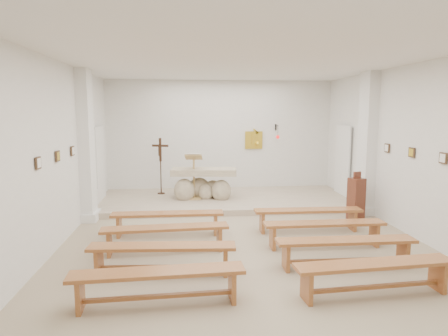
{
  "coord_description": "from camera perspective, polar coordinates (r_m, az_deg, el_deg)",
  "views": [
    {
      "loc": [
        -1.1,
        -7.44,
        2.54
      ],
      "look_at": [
        -0.22,
        1.6,
        1.25
      ],
      "focal_mm": 32.0,
      "sensor_mm": 36.0,
      "label": 1
    }
  ],
  "objects": [
    {
      "name": "bench_left_third",
      "position": [
        6.43,
        -8.82,
        -11.83
      ],
      "size": [
        2.31,
        0.52,
        0.48
      ],
      "rotation": [
        0.0,
        0.0,
        -0.07
      ],
      "color": "#AF6132",
      "rests_on": "ground"
    },
    {
      "name": "ground",
      "position": [
        7.94,
        2.76,
        -10.62
      ],
      "size": [
        7.0,
        10.0,
        0.0
      ],
      "primitive_type": "cube",
      "color": "tan",
      "rests_on": "ground"
    },
    {
      "name": "station_frame_right_front",
      "position": [
        8.1,
        28.83,
        1.25
      ],
      "size": [
        0.03,
        0.2,
        0.2
      ],
      "primitive_type": "cube",
      "color": "#46301E",
      "rests_on": "wall_right"
    },
    {
      "name": "pilaster_right",
      "position": [
        10.47,
        19.75,
        3.26
      ],
      "size": [
        0.26,
        0.55,
        3.5
      ],
      "primitive_type": "cube",
      "color": "white",
      "rests_on": "ground"
    },
    {
      "name": "ceiling",
      "position": [
        7.58,
        2.94,
        15.25
      ],
      "size": [
        7.0,
        10.0,
        0.02
      ],
      "primitive_type": "cube",
      "color": "silver",
      "rests_on": "wall_back"
    },
    {
      "name": "bench_right_third",
      "position": [
        6.92,
        16.98,
        -10.64
      ],
      "size": [
        2.29,
        0.4,
        0.48
      ],
      "rotation": [
        0.0,
        0.0,
        -0.01
      ],
      "color": "#AF6132",
      "rests_on": "ground"
    },
    {
      "name": "station_frame_left_rear",
      "position": [
        8.99,
        -20.83,
        2.3
      ],
      "size": [
        0.03,
        0.2,
        0.2
      ],
      "primitive_type": "cube",
      "color": "#46301E",
      "rests_on": "wall_left"
    },
    {
      "name": "bench_right_fourth",
      "position": [
        6.06,
        20.73,
        -13.54
      ],
      "size": [
        2.31,
        0.53,
        0.48
      ],
      "rotation": [
        0.0,
        0.0,
        0.07
      ],
      "color": "#AF6132",
      "rests_on": "ground"
    },
    {
      "name": "bench_right_second",
      "position": [
        7.82,
        14.13,
        -8.36
      ],
      "size": [
        2.29,
        0.38,
        0.48
      ],
      "rotation": [
        0.0,
        0.0,
        -0.01
      ],
      "color": "#AF6132",
      "rests_on": "ground"
    },
    {
      "name": "crucifix_stand",
      "position": [
        11.72,
        -9.06,
        0.88
      ],
      "size": [
        0.48,
        0.21,
        1.63
      ],
      "rotation": [
        0.0,
        0.0,
        -0.33
      ],
      "color": "#371E11",
      "rests_on": "sanctuary_platform"
    },
    {
      "name": "radiator_right",
      "position": [
        11.34,
        18.17,
        -3.9
      ],
      "size": [
        0.1,
        0.85,
        0.52
      ],
      "primitive_type": "cube",
      "color": "silver",
      "rests_on": "ground"
    },
    {
      "name": "wall_left",
      "position": [
        7.85,
        -23.26,
        1.62
      ],
      "size": [
        0.02,
        10.0,
        3.5
      ],
      "primitive_type": "cube",
      "color": "white",
      "rests_on": "ground"
    },
    {
      "name": "station_frame_left_front",
      "position": [
        7.09,
        -25.02,
        0.66
      ],
      "size": [
        0.03,
        0.2,
        0.2
      ],
      "primitive_type": "cube",
      "color": "#46301E",
      "rests_on": "wall_left"
    },
    {
      "name": "pilaster_left",
      "position": [
        9.74,
        -19.05,
        2.97
      ],
      "size": [
        0.26,
        0.55,
        3.5
      ],
      "primitive_type": "cube",
      "color": "white",
      "rests_on": "ground"
    },
    {
      "name": "donation_pedestal",
      "position": [
        9.95,
        18.34,
        -4.16
      ],
      "size": [
        0.39,
        0.39,
        1.15
      ],
      "rotation": [
        0.0,
        0.0,
        0.32
      ],
      "color": "#592919",
      "rests_on": "ground"
    },
    {
      "name": "lectern",
      "position": [
        10.96,
        -4.33,
        -1.17
      ],
      "size": [
        0.5,
        0.44,
        1.29
      ],
      "rotation": [
        0.0,
        0.0,
        -0.11
      ],
      "color": "tan",
      "rests_on": "sanctuary_platform"
    },
    {
      "name": "bench_left_second",
      "position": [
        7.39,
        -8.38,
        -9.16
      ],
      "size": [
        2.3,
        0.5,
        0.48
      ],
      "rotation": [
        0.0,
        0.0,
        0.06
      ],
      "color": "#AF6132",
      "rests_on": "ground"
    },
    {
      "name": "gold_wall_relief",
      "position": [
        12.61,
        4.27,
        4.0
      ],
      "size": [
        0.55,
        0.04,
        0.55
      ],
      "primitive_type": "cube",
      "color": "gold",
      "rests_on": "wall_back"
    },
    {
      "name": "potted_plant",
      "position": [
        11.02,
        -5.57,
        -3.21
      ],
      "size": [
        0.5,
        0.45,
        0.49
      ],
      "primitive_type": "imported",
      "rotation": [
        0.0,
        0.0,
        0.16
      ],
      "color": "#345C24",
      "rests_on": "sanctuary_platform"
    },
    {
      "name": "radiator_left",
      "position": [
        10.65,
        -18.13,
        -4.66
      ],
      "size": [
        0.1,
        0.85,
        0.52
      ],
      "primitive_type": "cube",
      "color": "silver",
      "rests_on": "ground"
    },
    {
      "name": "sanctuary_platform",
      "position": [
        11.27,
        0.18,
        -4.57
      ],
      "size": [
        6.98,
        3.0,
        0.15
      ],
      "primitive_type": "cube",
      "color": "#BEAD92",
      "rests_on": "ground"
    },
    {
      "name": "station_frame_right_rear",
      "position": [
        9.81,
        22.26,
        2.66
      ],
      "size": [
        0.03,
        0.2,
        0.2
      ],
      "primitive_type": "cube",
      "color": "#46301E",
      "rests_on": "wall_right"
    },
    {
      "name": "wall_back",
      "position": [
        12.5,
        -0.51,
        4.44
      ],
      "size": [
        7.0,
        0.02,
        3.5
      ],
      "primitive_type": "cube",
      "color": "white",
      "rests_on": "ground"
    },
    {
      "name": "wall_right",
      "position": [
        8.78,
        26.02,
        2.08
      ],
      "size": [
        0.02,
        10.0,
        3.5
      ],
      "primitive_type": "cube",
      "color": "white",
      "rests_on": "ground"
    },
    {
      "name": "bench_left_front",
      "position": [
        8.36,
        -8.05,
        -7.12
      ],
      "size": [
        2.29,
        0.39,
        0.48
      ],
      "rotation": [
        0.0,
        0.0,
        -0.01
      ],
      "color": "#AF6132",
      "rests_on": "ground"
    },
    {
      "name": "station_frame_left_mid",
      "position": [
        8.04,
        -22.68,
        1.58
      ],
      "size": [
        0.03,
        0.2,
        0.2
      ],
      "primitive_type": "cube",
      "color": "#46301E",
      "rests_on": "wall_left"
    },
    {
      "name": "sanctuary_lamp",
      "position": [
        12.5,
        7.65,
        4.64
      ],
      "size": [
        0.11,
        0.36,
        0.44
      ],
      "color": "black",
      "rests_on": "wall_back"
    },
    {
      "name": "bench_left_fourth",
      "position": [
        5.5,
        -9.42,
        -15.41
      ],
      "size": [
        2.3,
        0.47,
        0.48
      ],
      "rotation": [
        0.0,
        0.0,
        0.05
      ],
      "color": "#AF6132",
      "rests_on": "ground"
    },
    {
      "name": "bench_right_front",
      "position": [
        8.75,
        11.89,
        -6.53
      ],
      "size": [
        2.29,
        0.41,
        0.48
      ],
      "rotation": [
        0.0,
        0.0,
        -0.02
      ],
      "color": "#AF6132",
      "rests_on": "ground"
    },
    {
      "name": "station_frame_right_mid",
      "position": [
        8.94,
        25.24,
        2.03
      ],
      "size": [
        0.03,
        0.2,
        0.2
      ],
      "primitive_type": "cube",
      "color": "#46301E",
      "rests_on": "wall_right"
    },
    {
      "name": "altar",
      "position": [
        11.08,
        -3.0,
        -2.55
      ],
      "size": [
        1.83,
        0.88,
        0.92
      ],
      "rotation": [
        0.0,
        0.0,
        -0.1
      ],
      "color": "beige",
      "rests_on": "sanctuary_platform"
    }
  ]
}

